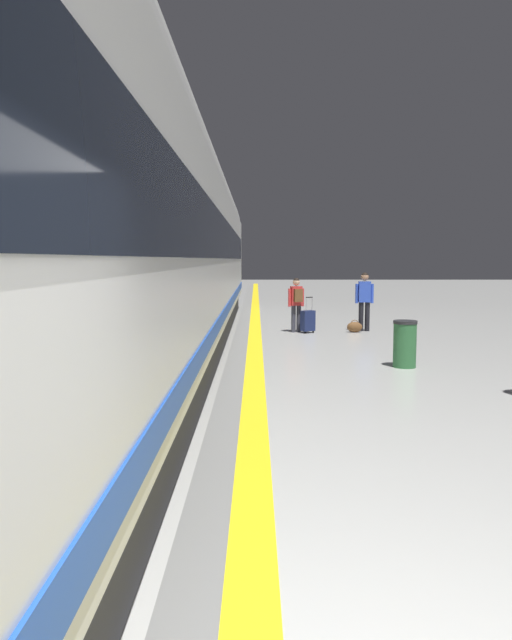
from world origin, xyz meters
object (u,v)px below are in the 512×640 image
object	(u,v)px
passenger_near	(298,300)
duffel_bag_mid	(357,327)
waste_bin	(407,344)
high_speed_train	(115,230)
passenger_mid	(367,297)
suitcase_near	(310,321)

from	to	relation	value
passenger_near	duffel_bag_mid	bearing A→B (deg)	-0.65
waste_bin	high_speed_train	bearing A→B (deg)	-151.48
passenger_near	waste_bin	world-z (taller)	passenger_near
passenger_mid	waste_bin	bearing A→B (deg)	-92.62
passenger_near	passenger_mid	size ratio (longest dim) A/B	0.91
duffel_bag_mid	waste_bin	size ratio (longest dim) A/B	0.48
passenger_mid	suitcase_near	bearing A→B (deg)	-164.51
high_speed_train	waste_bin	bearing A→B (deg)	28.52
passenger_near	duffel_bag_mid	size ratio (longest dim) A/B	3.53
duffel_bag_mid	suitcase_near	bearing A→B (deg)	-172.95
high_speed_train	duffel_bag_mid	xyz separation A→B (m)	(4.91, 8.30, -2.35)
passenger_near	passenger_mid	xyz separation A→B (m)	(1.99, 0.28, 0.07)
waste_bin	passenger_mid	bearing A→B (deg)	87.38
passenger_mid	duffel_bag_mid	world-z (taller)	passenger_mid
waste_bin	duffel_bag_mid	bearing A→B (deg)	90.50
suitcase_near	duffel_bag_mid	xyz separation A→B (m)	(1.36, 0.17, -0.20)
waste_bin	suitcase_near	bearing A→B (deg)	104.54
passenger_near	passenger_mid	world-z (taller)	passenger_mid
passenger_mid	high_speed_train	bearing A→B (deg)	-121.32
passenger_mid	duffel_bag_mid	xyz separation A→B (m)	(-0.32, -0.30, -0.84)
passenger_near	suitcase_near	distance (m)	0.68
passenger_near	passenger_mid	bearing A→B (deg)	7.95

